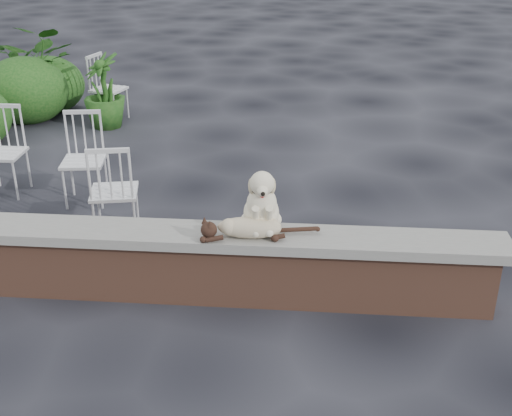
# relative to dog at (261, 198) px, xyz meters

# --- Properties ---
(ground) EXTENTS (60.00, 60.00, 0.00)m
(ground) POSITION_rel_dog_xyz_m (-1.23, -0.09, -0.84)
(ground) COLOR black
(ground) RESTS_ON ground
(brick_wall) EXTENTS (6.00, 0.30, 0.50)m
(brick_wall) POSITION_rel_dog_xyz_m (-1.23, -0.09, -0.59)
(brick_wall) COLOR brown
(brick_wall) RESTS_ON ground
(capstone) EXTENTS (6.20, 0.40, 0.08)m
(capstone) POSITION_rel_dog_xyz_m (-1.23, -0.09, -0.30)
(capstone) COLOR slate
(capstone) RESTS_ON brick_wall
(dog) EXTENTS (0.39, 0.49, 0.52)m
(dog) POSITION_rel_dog_xyz_m (0.00, 0.00, 0.00)
(dog) COLOR beige
(dog) RESTS_ON capstone
(cat) EXTENTS (1.09, 0.38, 0.18)m
(cat) POSITION_rel_dog_xyz_m (-0.08, -0.15, -0.17)
(cat) COLOR #BFB088
(cat) RESTS_ON capstone
(chair_a) EXTENTS (0.57, 0.57, 0.94)m
(chair_a) POSITION_rel_dog_xyz_m (-2.89, 1.77, -0.37)
(chair_a) COLOR white
(chair_a) RESTS_ON ground
(chair_c) EXTENTS (0.66, 0.66, 0.94)m
(chair_c) POSITION_rel_dog_xyz_m (-1.42, 0.88, -0.37)
(chair_c) COLOR white
(chair_c) RESTS_ON ground
(chair_e) EXTENTS (0.69, 0.69, 0.94)m
(chair_e) POSITION_rel_dog_xyz_m (-2.54, 4.45, -0.37)
(chair_e) COLOR white
(chair_e) RESTS_ON ground
(chair_b) EXTENTS (0.63, 0.63, 0.94)m
(chair_b) POSITION_rel_dog_xyz_m (-1.96, 1.62, -0.37)
(chair_b) COLOR white
(chair_b) RESTS_ON ground
(potted_plant_a) EXTENTS (1.25, 1.11, 1.31)m
(potted_plant_a) POSITION_rel_dog_xyz_m (-3.64, 4.88, -0.19)
(potted_plant_a) COLOR #134112
(potted_plant_a) RESTS_ON ground
(potted_plant_b) EXTENTS (0.81, 0.81, 1.03)m
(potted_plant_b) POSITION_rel_dog_xyz_m (-2.50, 4.14, -0.33)
(potted_plant_b) COLOR #134112
(potted_plant_b) RESTS_ON ground
(shrubbery) EXTENTS (1.49, 2.67, 0.97)m
(shrubbery) POSITION_rel_dog_xyz_m (-3.77, 4.18, -0.44)
(shrubbery) COLOR #134112
(shrubbery) RESTS_ON ground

